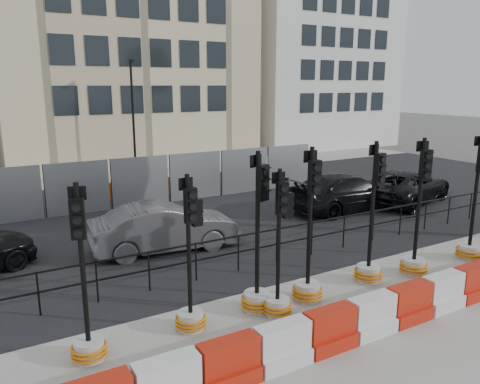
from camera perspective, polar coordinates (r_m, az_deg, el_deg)
ground at (r=12.06m, az=7.73°, el=-10.42°), size 120.00×120.00×0.00m
sidewalk_near at (r=10.11m, az=18.58°, el=-15.81°), size 40.00×6.00×0.02m
road at (r=17.77m, az=-6.17°, el=-2.61°), size 40.00×14.00×0.03m
sidewalk_far at (r=26.07m, az=-14.26°, el=2.05°), size 40.00×4.00×0.02m
building_cream at (r=32.21m, az=-14.71°, el=20.12°), size 15.00×10.06×18.00m
building_white at (r=39.00m, az=8.20°, el=17.59°), size 12.00×9.06×16.00m
kerb_railing at (r=12.71m, az=4.51°, el=-5.77°), size 18.00×0.04×1.00m
heras_fencing at (r=19.90m, az=-10.69°, el=0.99°), size 14.33×1.72×2.00m
lamp_post_far at (r=24.84m, az=-12.89°, el=9.09°), size 0.12×0.56×6.00m
barrier_row at (r=10.06m, az=17.85°, el=-13.62°), size 16.75×0.50×0.80m
traffic_signal_a at (r=8.86m, az=-18.14°, el=-15.28°), size 0.63×0.63×3.22m
traffic_signal_b at (r=9.40m, az=-6.02°, el=-12.35°), size 0.62×0.62×3.15m
traffic_signal_c at (r=10.10m, az=2.15°, el=-10.64°), size 0.68×0.68×3.47m
traffic_signal_d at (r=9.93m, az=4.72°, el=-10.91°), size 0.62×0.62×3.15m
traffic_signal_e at (r=10.65m, az=8.34°, el=-9.48°), size 0.69×0.69×3.49m
traffic_signal_f at (r=11.90m, az=15.61°, el=-6.82°), size 0.69×0.69×3.49m
traffic_signal_g at (r=12.72m, az=20.60°, el=-6.40°), size 0.69×0.69×3.52m
traffic_signal_h at (r=14.41m, az=26.35°, el=-4.69°), size 0.69×0.69×3.52m
car_b at (r=13.82m, az=-9.13°, el=-4.29°), size 2.32×4.55×1.40m
car_c at (r=18.47m, az=12.85°, el=-0.02°), size 2.07×4.98×1.44m
car_d at (r=20.42m, az=19.53°, el=0.67°), size 4.94×6.13×1.36m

